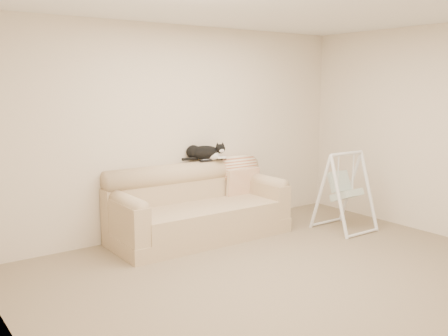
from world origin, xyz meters
The scene contains 8 objects.
ground_plane centered at (0.00, 0.00, 0.00)m, with size 5.00×5.00×0.00m, color #77654E.
room_shell centered at (0.00, 0.00, 1.53)m, with size 5.04×4.04×2.60m.
sofa centered at (-0.02, 1.62, 0.35)m, with size 2.20×0.93×0.90m.
remote_a centered at (0.26, 1.83, 0.91)m, with size 0.18×0.05×0.03m.
remote_b centered at (0.49, 1.85, 0.91)m, with size 0.16×0.14×0.02m.
tuxedo_cat centered at (0.27, 1.88, 1.01)m, with size 0.58×0.39×0.23m.
throw_blanket centered at (0.76, 1.84, 0.72)m, with size 0.50×0.38×0.58m.
baby_swing centered at (1.71, 0.77, 0.51)m, with size 0.62×0.66×1.03m.
Camera 1 is at (-3.24, -3.46, 1.87)m, focal length 40.00 mm.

